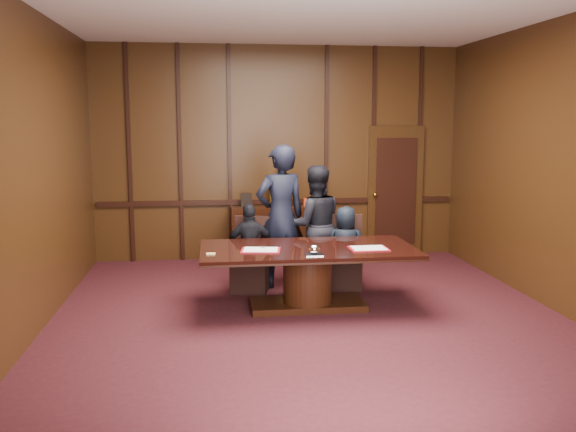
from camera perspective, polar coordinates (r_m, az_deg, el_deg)
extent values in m
plane|color=#330E15|center=(7.02, 2.34, -10.10)|extent=(7.00, 7.00, 0.00)
plane|color=silver|center=(6.75, 2.54, 19.28)|extent=(7.00, 7.00, 0.00)
cube|color=black|center=(10.12, -0.91, 5.88)|extent=(6.00, 0.04, 3.50)
cube|color=black|center=(3.28, 12.76, -0.71)|extent=(6.00, 0.04, 3.50)
cube|color=black|center=(6.83, -23.29, 3.69)|extent=(0.04, 7.00, 3.50)
cube|color=black|center=(7.75, 24.94, 4.12)|extent=(0.04, 7.00, 3.50)
cube|color=black|center=(10.16, -0.88, 1.36)|extent=(5.90, 0.05, 0.08)
cube|color=black|center=(10.54, 10.00, 2.33)|extent=(0.95, 0.06, 2.20)
sphere|color=gold|center=(10.38, 8.15, 1.99)|extent=(0.08, 0.08, 0.08)
cube|color=black|center=(10.03, -0.74, -1.62)|extent=(1.60, 0.45, 0.90)
cube|color=black|center=(10.07, -4.71, -4.06)|extent=(0.12, 0.40, 0.06)
cube|color=black|center=(10.22, 3.17, -3.85)|extent=(0.12, 0.40, 0.06)
cube|color=gold|center=(9.93, -0.75, 2.29)|extent=(0.34, 0.18, 0.48)
cylinder|color=white|center=(9.83, -0.69, 2.57)|extent=(0.22, 0.03, 0.22)
cone|color=gold|center=(9.90, -0.75, 4.13)|extent=(0.14, 0.14, 0.16)
cube|color=black|center=(9.92, -3.92, 1.51)|extent=(0.18, 0.04, 0.22)
cube|color=red|center=(10.04, 2.07, 1.33)|extent=(0.22, 0.12, 0.12)
cube|color=black|center=(7.60, 1.84, -8.27)|extent=(1.40, 0.60, 0.08)
cylinder|color=black|center=(7.51, 1.85, -5.71)|extent=(0.60, 0.60, 0.62)
cube|color=black|center=(7.43, 1.86, -3.33)|extent=(2.62, 1.32, 0.02)
cube|color=black|center=(7.43, 1.86, -3.18)|extent=(2.60, 1.30, 0.06)
cube|color=maroon|center=(7.23, -2.57, -3.22)|extent=(0.51, 0.40, 0.01)
cube|color=white|center=(7.23, -2.57, -3.15)|extent=(0.44, 0.34, 0.01)
cube|color=maroon|center=(7.38, 7.55, -3.05)|extent=(0.46, 0.34, 0.01)
cube|color=white|center=(7.38, 7.55, -2.98)|extent=(0.40, 0.28, 0.01)
cube|color=white|center=(6.99, 2.45, -3.65)|extent=(0.20, 0.14, 0.01)
ellipsoid|color=white|center=(6.98, 2.45, -3.19)|extent=(0.13, 0.13, 0.10)
cube|color=#E0BE6D|center=(7.08, -7.23, -3.53)|extent=(0.11, 0.08, 0.01)
cube|color=black|center=(8.30, -3.55, -5.45)|extent=(0.58, 0.58, 0.46)
cube|color=black|center=(8.39, -3.34, -1.85)|extent=(0.48, 0.17, 0.55)
cylinder|color=black|center=(8.12, -4.86, -6.62)|extent=(0.04, 0.04, 0.23)
cylinder|color=black|center=(8.53, -2.28, -5.83)|extent=(0.04, 0.04, 0.23)
cube|color=black|center=(8.48, 5.29, -5.16)|extent=(0.57, 0.57, 0.46)
cube|color=black|center=(8.58, 5.33, -1.64)|extent=(0.48, 0.16, 0.55)
cylinder|color=black|center=(8.28, 4.22, -6.32)|extent=(0.04, 0.04, 0.23)
cylinder|color=black|center=(8.74, 6.28, -5.52)|extent=(0.04, 0.04, 0.23)
imported|color=black|center=(8.16, -3.55, -3.03)|extent=(0.72, 0.33, 1.20)
imported|color=black|center=(8.35, 5.40, -2.96)|extent=(0.64, 0.51, 1.15)
imported|color=black|center=(8.37, -0.70, -0.04)|extent=(0.82, 0.65, 1.96)
imported|color=black|center=(8.53, 2.52, -0.87)|extent=(0.83, 0.65, 1.68)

